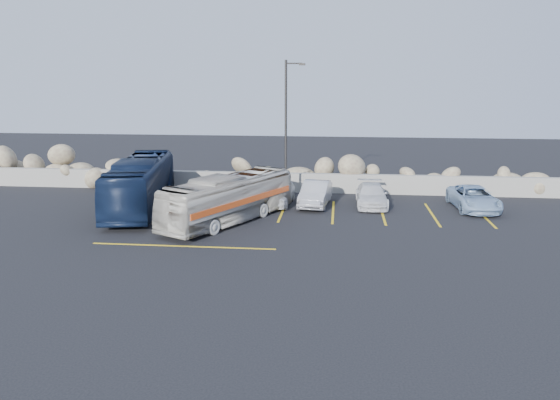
# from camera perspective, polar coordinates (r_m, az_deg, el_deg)

# --- Properties ---
(ground) EXTENTS (90.00, 90.00, 0.00)m
(ground) POSITION_cam_1_polar(r_m,az_deg,el_deg) (23.30, -7.86, -5.04)
(ground) COLOR black
(ground) RESTS_ON ground
(seawall) EXTENTS (60.00, 0.40, 1.20)m
(seawall) POSITION_cam_1_polar(r_m,az_deg,el_deg) (34.57, -3.13, 1.94)
(seawall) COLOR gray
(seawall) RESTS_ON ground
(riprap_pile) EXTENTS (54.00, 2.80, 2.60)m
(riprap_pile) POSITION_cam_1_polar(r_m,az_deg,el_deg) (35.61, -2.83, 3.40)
(riprap_pile) COLOR #89725A
(riprap_pile) RESTS_ON ground
(parking_lines) EXTENTS (18.16, 9.36, 0.01)m
(parking_lines) POSITION_cam_1_polar(r_m,az_deg,el_deg) (28.00, 4.19, -1.91)
(parking_lines) COLOR yellow
(parking_lines) RESTS_ON ground
(lamppost) EXTENTS (1.14, 0.18, 8.00)m
(lamppost) POSITION_cam_1_polar(r_m,az_deg,el_deg) (31.27, 0.72, 7.65)
(lamppost) COLOR #292724
(lamppost) RESTS_ON ground
(vintage_bus) EXTENTS (5.69, 8.43, 2.36)m
(vintage_bus) POSITION_cam_1_polar(r_m,az_deg,el_deg) (27.12, -5.35, 0.15)
(vintage_bus) COLOR beige
(vintage_bus) RESTS_ON ground
(tour_coach) EXTENTS (4.01, 10.21, 2.77)m
(tour_coach) POSITION_cam_1_polar(r_m,az_deg,el_deg) (30.66, -14.37, 1.66)
(tour_coach) COLOR #101C37
(tour_coach) RESTS_ON ground
(car_a) EXTENTS (1.91, 4.13, 1.37)m
(car_a) POSITION_cam_1_polar(r_m,az_deg,el_deg) (30.86, -0.29, 0.80)
(car_a) COLOR silver
(car_a) RESTS_ON ground
(car_b) EXTENTS (1.84, 4.22, 1.35)m
(car_b) POSITION_cam_1_polar(r_m,az_deg,el_deg) (30.65, 3.73, 0.68)
(car_b) COLOR #B2B3B8
(car_b) RESTS_ON ground
(car_c) EXTENTS (1.71, 4.14, 1.20)m
(car_c) POSITION_cam_1_polar(r_m,az_deg,el_deg) (30.99, 9.53, 0.51)
(car_c) COLOR silver
(car_c) RESTS_ON ground
(car_d) EXTENTS (2.34, 4.62, 1.25)m
(car_d) POSITION_cam_1_polar(r_m,az_deg,el_deg) (31.49, 19.59, 0.19)
(car_d) COLOR #90AECD
(car_d) RESTS_ON ground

